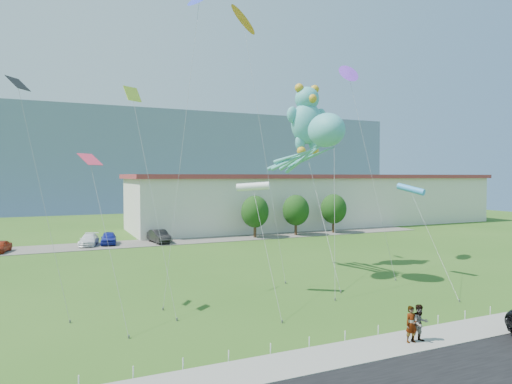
% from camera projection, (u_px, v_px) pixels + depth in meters
% --- Properties ---
extents(ground, '(160.00, 160.00, 0.00)m').
position_uv_depth(ground, '(346.00, 330.00, 23.57)').
color(ground, '#2E5718').
rests_on(ground, ground).
extents(sidewalk, '(80.00, 2.50, 0.10)m').
position_uv_depth(sidewalk, '(381.00, 347.00, 21.07)').
color(sidewalk, gray).
rests_on(sidewalk, ground).
extents(parking_strip, '(70.00, 6.00, 0.06)m').
position_uv_depth(parking_strip, '(177.00, 241.00, 55.48)').
color(parking_strip, '#59544C').
rests_on(parking_strip, ground).
extents(hill_ridge, '(160.00, 50.00, 25.00)m').
position_uv_depth(hill_ridge, '(103.00, 160.00, 132.53)').
color(hill_ridge, slate).
rests_on(hill_ridge, ground).
extents(warehouse, '(61.00, 15.00, 8.20)m').
position_uv_depth(warehouse, '(320.00, 200.00, 74.19)').
color(warehouse, beige).
rests_on(warehouse, ground).
extents(rope_fence, '(26.05, 0.05, 0.50)m').
position_uv_depth(rope_fence, '(362.00, 333.00, 22.38)').
color(rope_fence, white).
rests_on(rope_fence, ground).
extents(tree_near, '(3.60, 3.60, 5.47)m').
position_uv_depth(tree_near, '(255.00, 212.00, 58.55)').
color(tree_near, '#3F2B19').
rests_on(tree_near, ground).
extents(tree_mid, '(3.60, 3.60, 5.47)m').
position_uv_depth(tree_mid, '(296.00, 210.00, 61.00)').
color(tree_mid, '#3F2B19').
rests_on(tree_mid, ground).
extents(tree_far, '(3.60, 3.60, 5.47)m').
position_uv_depth(tree_far, '(334.00, 209.00, 63.46)').
color(tree_far, '#3F2B19').
rests_on(tree_far, ground).
extents(pedestrian_left, '(0.68, 0.50, 1.72)m').
position_uv_depth(pedestrian_left, '(412.00, 324.00, 21.51)').
color(pedestrian_left, gray).
rests_on(pedestrian_left, sidewalk).
extents(pedestrian_right, '(0.96, 0.81, 1.77)m').
position_uv_depth(pedestrian_right, '(420.00, 323.00, 21.60)').
color(pedestrian_right, gray).
rests_on(pedestrian_right, sidewalk).
extents(parked_car_red, '(2.28, 3.83, 1.22)m').
position_uv_depth(parked_car_red, '(0.00, 247.00, 47.11)').
color(parked_car_red, '#9C2C13').
rests_on(parked_car_red, parking_strip).
extents(parked_car_white, '(2.79, 4.69, 1.27)m').
position_uv_depth(parked_car_white, '(89.00, 240.00, 51.90)').
color(parked_car_white, white).
rests_on(parked_car_white, parking_strip).
extents(parked_car_blue, '(2.26, 4.39, 1.43)m').
position_uv_depth(parked_car_blue, '(109.00, 238.00, 52.84)').
color(parked_car_blue, '#1C269C').
rests_on(parked_car_blue, parking_strip).
extents(parked_car_black, '(2.18, 4.77, 1.52)m').
position_uv_depth(parked_car_black, '(159.00, 236.00, 54.09)').
color(parked_car_black, black).
rests_on(parked_car_black, parking_strip).
extents(octopus_kite, '(3.31, 10.66, 12.57)m').
position_uv_depth(octopus_kite, '(317.00, 141.00, 34.50)').
color(octopus_kite, '#44A6AA').
rests_on(octopus_kite, ground).
extents(teddy_bear_kite, '(4.33, 9.87, 15.88)m').
position_uv_depth(teddy_bear_kite, '(307.00, 118.00, 39.33)').
color(teddy_bear_kite, '#44A6AA').
rests_on(teddy_bear_kite, ground).
extents(small_kite_cyan, '(2.65, 8.08, 7.37)m').
position_uv_depth(small_kite_cyan, '(411.00, 190.00, 35.74)').
color(small_kite_cyan, '#3392E6').
rests_on(small_kite_cyan, ground).
extents(small_kite_yellow, '(2.02, 6.67, 13.70)m').
position_uv_depth(small_kite_yellow, '(137.00, 118.00, 28.93)').
color(small_kite_yellow, '#C5E335').
rests_on(small_kite_yellow, ground).
extents(small_kite_blue, '(4.77, 5.58, 21.25)m').
position_uv_depth(small_kite_blue, '(198.00, 6.00, 32.16)').
color(small_kite_blue, '#2336CB').
rests_on(small_kite_blue, ground).
extents(small_kite_purple, '(1.80, 8.13, 17.97)m').
position_uv_depth(small_kite_purple, '(350.00, 77.00, 41.03)').
color(small_kite_purple, purple).
rests_on(small_kite_purple, ground).
extents(small_kite_orange, '(1.80, 8.85, 22.53)m').
position_uv_depth(small_kite_orange, '(244.00, 26.00, 40.19)').
color(small_kite_orange, orange).
rests_on(small_kite_orange, ground).
extents(small_kite_black, '(3.16, 3.65, 13.66)m').
position_uv_depth(small_kite_black, '(24.00, 111.00, 25.75)').
color(small_kite_black, black).
rests_on(small_kite_black, ground).
extents(small_kite_white, '(1.23, 7.18, 7.70)m').
position_uv_depth(small_kite_white, '(253.00, 187.00, 30.21)').
color(small_kite_white, white).
rests_on(small_kite_white, ground).
extents(small_kite_pink, '(2.04, 5.40, 9.34)m').
position_uv_depth(small_kite_pink, '(94.00, 175.00, 25.41)').
color(small_kite_pink, '#F13553').
rests_on(small_kite_pink, ground).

